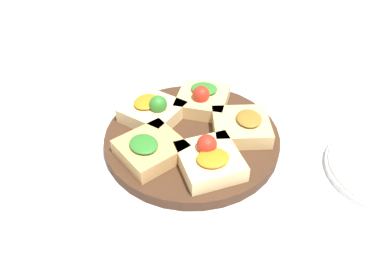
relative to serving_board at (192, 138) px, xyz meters
name	(u,v)px	position (x,y,z in m)	size (l,w,h in m)	color
ground_plane	(192,142)	(0.00, 0.00, -0.01)	(3.00, 3.00, 0.00)	silver
serving_board	(192,138)	(0.00, 0.00, 0.00)	(0.31, 0.31, 0.02)	#422819
focaccia_slice_0	(150,149)	(-0.02, -0.09, 0.03)	(0.11, 0.11, 0.04)	tan
focaccia_slice_1	(210,159)	(0.07, -0.05, 0.03)	(0.13, 0.13, 0.05)	#E5C689
focaccia_slice_2	(242,126)	(0.07, 0.06, 0.03)	(0.13, 0.13, 0.04)	#DBB775
focaccia_slice_3	(203,99)	(-0.04, 0.08, 0.03)	(0.13, 0.13, 0.05)	#DBB775
focaccia_slice_4	(153,110)	(-0.09, -0.01, 0.03)	(0.11, 0.10, 0.05)	#E5C689
plate_left	(68,65)	(-0.39, 0.02, 0.00)	(0.25, 0.25, 0.02)	white
napkin_stack	(45,254)	(-0.01, -0.30, 0.00)	(0.13, 0.11, 0.01)	white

